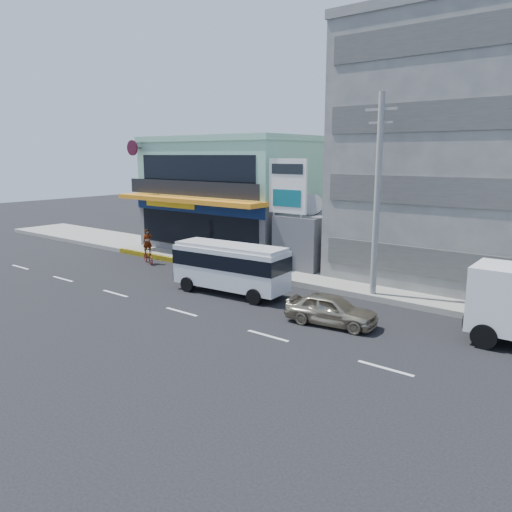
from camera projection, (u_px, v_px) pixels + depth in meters
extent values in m
plane|color=black|center=(181.00, 312.00, 23.01)|extent=(120.00, 120.00, 0.00)
cube|color=gray|center=(372.00, 285.00, 27.24)|extent=(70.00, 5.00, 0.30)
cube|color=#49494E|center=(243.00, 223.00, 38.23)|extent=(12.00, 10.00, 4.00)
cube|color=#94D2AE|center=(242.00, 170.00, 37.43)|extent=(12.00, 10.00, 4.00)
cube|color=orange|center=(187.00, 200.00, 33.34)|extent=(12.40, 1.80, 0.30)
cube|color=#0B1D4E|center=(195.00, 207.00, 34.03)|extent=(12.00, 0.12, 0.80)
cube|color=black|center=(196.00, 229.00, 34.35)|extent=(11.00, 0.06, 2.60)
cube|color=gray|center=(508.00, 157.00, 27.06)|extent=(16.00, 12.00, 14.00)
cube|color=#49494E|center=(318.00, 240.00, 31.88)|extent=(3.00, 6.00, 3.50)
cylinder|color=slate|center=(311.00, 213.00, 30.75)|extent=(1.50, 1.50, 0.15)
cylinder|color=gray|center=(274.00, 219.00, 30.34)|extent=(0.16, 0.16, 6.50)
cylinder|color=gray|center=(301.00, 222.00, 29.12)|extent=(0.16, 0.16, 6.50)
cube|color=white|center=(288.00, 186.00, 29.32)|extent=(2.60, 0.18, 3.20)
cylinder|color=#999993|center=(377.00, 199.00, 24.05)|extent=(0.30, 0.30, 10.00)
cube|color=#999993|center=(382.00, 109.00, 23.21)|extent=(1.60, 0.12, 0.12)
cube|color=#999993|center=(381.00, 122.00, 23.33)|extent=(1.20, 0.10, 0.10)
cube|color=silver|center=(230.00, 267.00, 25.77)|extent=(6.32, 2.44, 2.03)
cube|color=black|center=(230.00, 260.00, 25.70)|extent=(6.36, 2.49, 0.75)
cube|color=silver|center=(230.00, 246.00, 25.55)|extent=(6.13, 2.25, 0.18)
cylinder|color=black|center=(188.00, 284.00, 26.34)|extent=(0.81, 0.31, 0.79)
cylinder|color=black|center=(211.00, 277.00, 27.92)|extent=(0.81, 0.31, 0.79)
cylinder|color=black|center=(254.00, 297.00, 24.04)|extent=(0.81, 0.31, 0.79)
cylinder|color=black|center=(275.00, 288.00, 25.62)|extent=(0.81, 0.31, 0.79)
imported|color=tan|center=(331.00, 309.00, 21.17)|extent=(4.12, 2.12, 1.34)
cube|color=white|center=(505.00, 298.00, 18.96)|extent=(2.35, 2.35, 2.49)
cylinder|color=black|center=(484.00, 336.00, 18.58)|extent=(0.96, 0.31, 0.96)
cylinder|color=black|center=(497.00, 321.00, 20.30)|extent=(0.96, 0.31, 0.96)
imported|color=#4F0D0B|center=(148.00, 256.00, 33.15)|extent=(1.90, 1.28, 0.95)
imported|color=#66594C|center=(148.00, 242.00, 32.96)|extent=(0.63, 0.74, 1.73)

